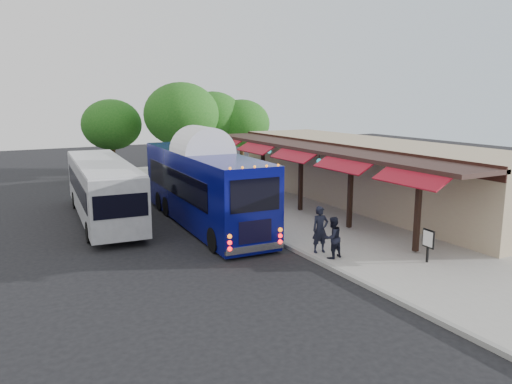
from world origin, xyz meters
TOP-DOWN VIEW (x-y plane):
  - ground at (0.00, 0.00)m, footprint 90.00×90.00m
  - sidewalk at (5.00, 4.00)m, footprint 10.00×40.00m
  - curb at (0.05, 4.00)m, footprint 0.20×40.00m
  - station_shelter at (8.38, 4.00)m, footprint 8.15×20.00m
  - coach_bus at (-1.45, 4.52)m, footprint 3.04×11.76m
  - city_bus at (-5.50, 7.65)m, footprint 3.20×11.11m
  - ped_a at (0.60, -2.17)m, footprint 0.72×0.53m
  - ped_b at (0.60, -2.95)m, footprint 0.84×0.69m
  - ped_c at (2.59, 10.82)m, footprint 1.15×1.08m
  - ped_d at (2.29, 7.43)m, footprint 1.34×1.18m
  - sign_board at (3.33, -5.00)m, footprint 0.09×0.56m
  - tree_left at (2.51, 18.01)m, footprint 5.52×5.52m
  - tree_mid at (5.94, 20.09)m, footprint 5.02×5.02m
  - tree_right at (8.03, 19.08)m, footprint 4.52×4.52m
  - tree_far at (-1.73, 21.96)m, footprint 4.56×4.56m

SIDE VIEW (x-z plane):
  - ground at x=0.00m, z-range 0.00..0.00m
  - sidewalk at x=5.00m, z-range 0.00..0.15m
  - curb at x=0.05m, z-range -0.01..0.15m
  - ped_b at x=0.60m, z-range 0.15..1.72m
  - sign_board at x=3.33m, z-range 0.37..1.59m
  - ped_d at x=2.29m, z-range 0.15..1.95m
  - ped_a at x=0.60m, z-range 0.15..1.96m
  - ped_c at x=2.59m, z-range 0.15..2.06m
  - city_bus at x=-5.50m, z-range 0.16..3.10m
  - station_shelter at x=8.38m, z-range 0.05..3.65m
  - coach_bus at x=-1.45m, z-range 0.14..3.87m
  - tree_right at x=8.03m, z-range 0.96..6.75m
  - tree_far at x=-1.73m, z-range 0.97..6.80m
  - tree_mid at x=5.94m, z-range 1.07..7.49m
  - tree_left at x=2.51m, z-range 1.18..8.25m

